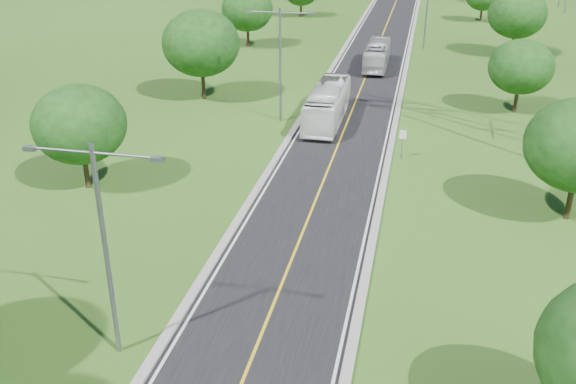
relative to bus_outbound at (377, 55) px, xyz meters
name	(u,v)px	position (x,y,z in m)	size (l,w,h in m)	color
ground	(364,81)	(-0.80, -6.24, -1.52)	(260.00, 260.00, 0.00)	#284A15
road	(369,68)	(-0.80, -0.24, -1.49)	(8.00, 150.00, 0.06)	black
curb_left	(334,65)	(-5.05, -0.24, -1.41)	(0.50, 150.00, 0.22)	gray
curb_right	(406,69)	(3.45, -0.24, -1.41)	(0.50, 150.00, 0.22)	gray
speed_limit_sign	(403,139)	(4.40, -28.26, 0.08)	(0.55, 0.09, 2.40)	slate
streetlight_near_left	(104,235)	(-6.80, -54.24, 4.42)	(5.90, 0.25, 10.00)	slate
streetlight_mid_left	(280,55)	(-6.80, -21.24, 4.42)	(5.90, 0.25, 10.00)	slate
streetlight_far_right	(427,2)	(5.20, 11.76, 4.42)	(5.90, 0.25, 10.00)	slate
tree_lb	(79,124)	(-16.80, -38.24, 3.12)	(6.30, 6.30, 7.33)	black
tree_lc	(201,43)	(-15.80, -16.24, 4.05)	(7.56, 7.56, 8.79)	black
tree_ld	(247,9)	(-17.80, 7.76, 3.43)	(6.72, 6.72, 7.82)	black
tree_rc	(521,67)	(14.20, -14.24, 2.81)	(5.88, 5.88, 6.84)	black
tree_rd	(517,14)	(16.20, 9.76, 3.74)	(7.14, 7.14, 8.30)	black
bus_outbound	(377,55)	(0.00, 0.00, 0.00)	(2.45, 10.49, 2.92)	beige
bus_inbound	(328,104)	(-2.60, -20.78, 0.16)	(2.73, 11.67, 3.25)	white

